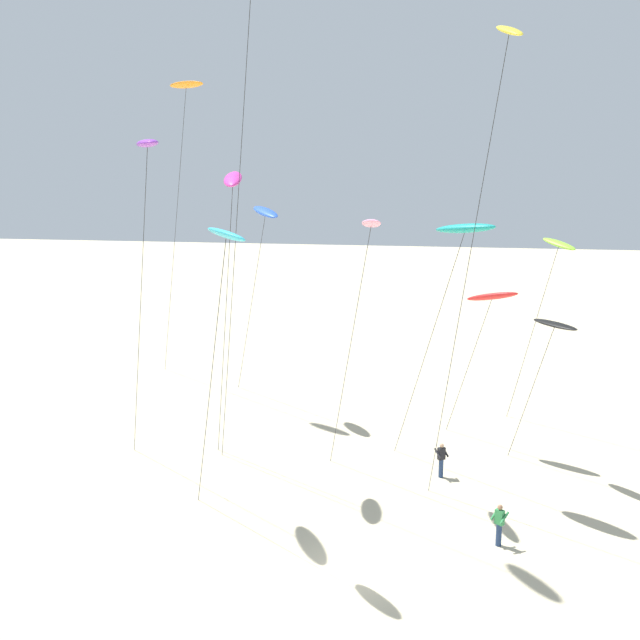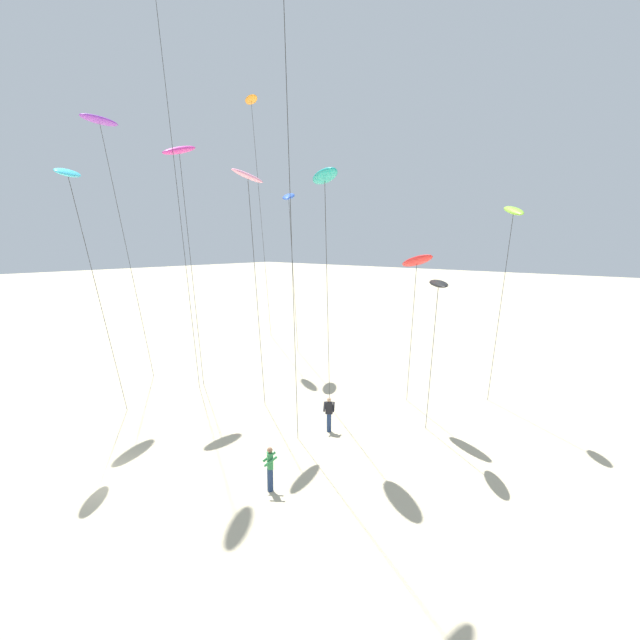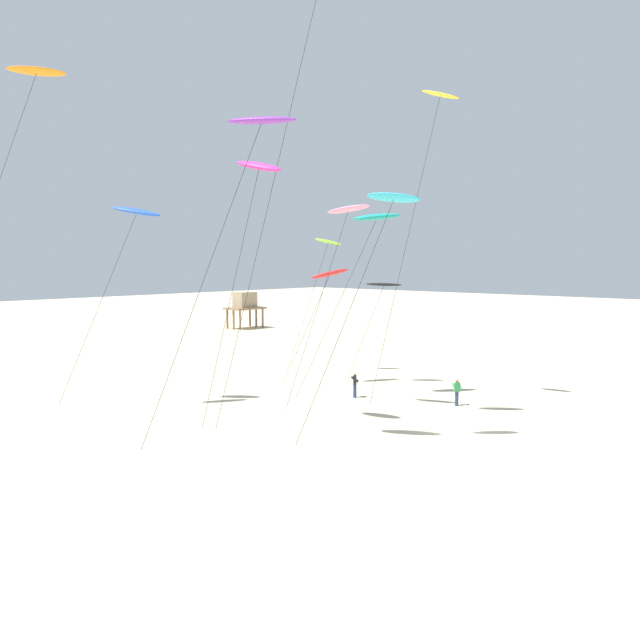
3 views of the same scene
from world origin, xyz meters
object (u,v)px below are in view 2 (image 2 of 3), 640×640
at_px(kite_cyan, 68,175).
at_px(kite_flyer_middle, 329,413).
at_px(kite_magenta, 179,152).
at_px(kite_teal, 325,177).
at_px(kite_pink, 248,178).
at_px(kite_flyer_nearest, 270,468).
at_px(kite_red, 417,261).
at_px(kite_blue, 289,197).
at_px(kite_purple, 100,122).
at_px(kite_orange, 251,103).
at_px(kite_lime, 513,213).
at_px(kite_black, 438,285).

height_order(kite_cyan, kite_flyer_middle, kite_cyan).
distance_m(kite_magenta, kite_teal, 10.38).
xyz_separation_m(kite_cyan, kite_pink, (4.26, 6.29, 0.06)).
relative_size(kite_magenta, kite_flyer_nearest, 8.58).
xyz_separation_m(kite_red, kite_pink, (-5.29, -6.09, 3.83)).
distance_m(kite_blue, kite_purple, 13.11).
xyz_separation_m(kite_teal, kite_flyer_nearest, (1.75, -5.03, -10.80)).
xyz_separation_m(kite_cyan, kite_red, (9.55, 12.39, -3.77)).
distance_m(kite_orange, kite_purple, 15.01).
bearing_deg(kite_blue, kite_magenta, -82.48).
xyz_separation_m(kite_blue, kite_pink, (7.56, -10.29, -0.01)).
bearing_deg(kite_magenta, kite_pink, -6.44).
bearing_deg(kite_magenta, kite_red, 24.92).
bearing_deg(kite_orange, kite_lime, -6.38).
xyz_separation_m(kite_magenta, kite_cyan, (2.03, -7.00, -1.93)).
xyz_separation_m(kite_pink, kite_flyer_nearest, (5.64, -4.15, -10.95)).
xyz_separation_m(kite_orange, kite_flyer_middle, (15.91, -9.64, -18.17)).
distance_m(kite_flyer_nearest, kite_flyer_middle, 6.62).
relative_size(kite_magenta, kite_orange, 0.73).
bearing_deg(kite_red, kite_blue, 161.90).
bearing_deg(kite_flyer_middle, kite_cyan, -131.96).
xyz_separation_m(kite_orange, kite_lime, (21.38, -2.39, -8.72)).
bearing_deg(kite_orange, kite_blue, -14.63).
relative_size(kite_red, kite_pink, 0.70).
height_order(kite_magenta, kite_blue, kite_magenta).
relative_size(kite_pink, kite_flyer_middle, 7.38).
bearing_deg(kite_magenta, kite_teal, 0.94).
height_order(kite_orange, kite_flyer_middle, kite_orange).
height_order(kite_blue, kite_flyer_nearest, kite_blue).
distance_m(kite_purple, kite_red, 17.97).
bearing_deg(kite_pink, kite_flyer_nearest, -36.36).
xyz_separation_m(kite_blue, kite_red, (12.85, -4.20, -3.85)).
xyz_separation_m(kite_cyan, kite_flyer_nearest, (9.90, 2.14, -10.89)).
bearing_deg(kite_flyer_nearest, kite_red, 91.94).
bearing_deg(kite_black, kite_flyer_nearest, -107.85).
relative_size(kite_cyan, kite_pink, 0.99).
bearing_deg(kite_blue, kite_orange, 165.37).
bearing_deg(kite_teal, kite_lime, 60.29).
height_order(kite_magenta, kite_black, kite_magenta).
height_order(kite_orange, kite_blue, kite_orange).
xyz_separation_m(kite_teal, kite_pink, (-3.89, -0.88, 0.15)).
relative_size(kite_lime, kite_pink, 0.88).
bearing_deg(kite_orange, kite_magenta, -59.58).
bearing_deg(kite_black, kite_purple, -161.46).
distance_m(kite_blue, kite_flyer_nearest, 22.43).
bearing_deg(kite_red, kite_pink, -130.96).
relative_size(kite_orange, kite_flyer_nearest, 11.69).
xyz_separation_m(kite_blue, kite_black, (15.61, -6.94, -4.64)).
distance_m(kite_magenta, kite_purple, 4.24).
distance_m(kite_red, kite_pink, 8.93).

